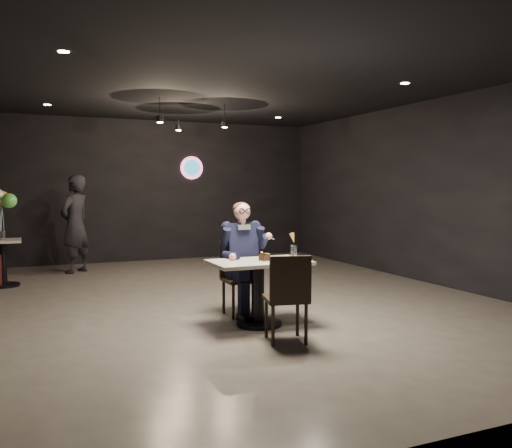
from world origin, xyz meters
name	(u,v)px	position (x,y,z in m)	size (l,w,h in m)	color
floor	(229,300)	(0.00, 0.00, 0.00)	(9.00, 9.00, 0.00)	slate
wall_sign	(192,168)	(0.80, 4.47, 2.00)	(0.50, 0.06, 0.50)	pink
pendant_lights	(187,111)	(0.00, 2.00, 2.88)	(1.40, 1.20, 0.36)	black
main_table	(259,293)	(-0.18, -1.46, 0.38)	(1.10, 0.70, 0.75)	silver
chair_far	(241,278)	(-0.18, -0.91, 0.46)	(0.42, 0.46, 0.92)	black
chair_near	(286,297)	(-0.18, -2.15, 0.46)	(0.42, 0.46, 0.92)	black
seated_man	(241,257)	(-0.18, -0.91, 0.72)	(0.60, 0.80, 1.44)	black
dessert_plate	(268,260)	(-0.10, -1.53, 0.76)	(0.24, 0.24, 0.01)	white
cake_slice	(264,257)	(-0.15, -1.56, 0.80)	(0.10, 0.08, 0.07)	black
mint_leaf	(267,254)	(-0.13, -1.59, 0.84)	(0.06, 0.04, 0.01)	#2C8639
sundae_glass	(294,252)	(0.25, -1.49, 0.83)	(0.07, 0.07, 0.16)	silver
wafer_cone	(293,238)	(0.24, -1.49, 0.99)	(0.06, 0.06, 0.12)	tan
side_table	(3,265)	(-2.95, 2.37, 0.35)	(0.55, 0.55, 0.69)	silver
balloon_vase	(2,235)	(-2.95, 2.37, 0.82)	(0.09, 0.09, 0.14)	silver
balloon_bunch	(1,208)	(-2.95, 2.37, 1.25)	(0.43, 0.43, 0.71)	yellow
passerby	(75,224)	(-1.76, 3.36, 0.90)	(0.66, 0.43, 1.81)	black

